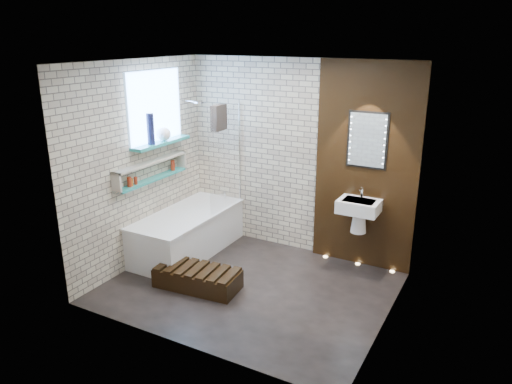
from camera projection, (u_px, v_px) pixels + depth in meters
The scene contains 15 objects.
ground at pixel (250, 287), 5.81m from camera, with size 3.20×3.20×0.00m, color black.
room_shell at pixel (250, 183), 5.41m from camera, with size 3.24×3.20×2.60m.
walnut_panel at pixel (366, 167), 6.04m from camera, with size 1.30×0.06×2.60m, color black.
clerestory_window at pixel (156, 114), 6.23m from camera, with size 0.18×1.00×0.94m.
display_niche at pixel (152, 171), 6.26m from camera, with size 0.14×1.30×0.26m.
bathtub at pixel (188, 232), 6.66m from camera, with size 0.79×1.74×0.70m.
bath_screen at pixel (226, 158), 6.56m from camera, with size 0.01×0.78×1.40m, color white.
towel at pixel (219, 118), 6.26m from camera, with size 0.10×0.25×0.33m, color black.
shower_head at pixel (200, 102), 6.58m from camera, with size 0.18×0.18×0.02m, color silver.
washbasin at pixel (359, 211), 6.04m from camera, with size 0.50×0.36×0.58m.
led_mirror at pixel (367, 140), 5.90m from camera, with size 0.50×0.02×0.70m.
walnut_step at pixel (198, 279), 5.78m from camera, with size 1.00×0.44×0.22m, color black.
niche_bottles at pixel (148, 175), 6.21m from camera, with size 0.06×0.91×0.14m.
sill_vases at pixel (159, 132), 6.23m from camera, with size 0.17×0.39×0.39m.
floor_uplights at pixel (358, 264), 6.38m from camera, with size 0.96×0.06×0.01m.
Camera 1 is at (2.54, -4.51, 2.88)m, focal length 34.17 mm.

